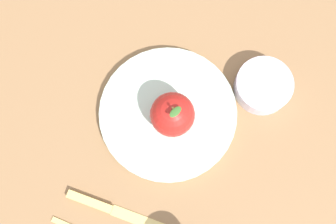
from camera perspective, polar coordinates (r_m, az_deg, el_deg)
The scene contains 5 objects.
ground_plane at distance 0.69m, azimuth -2.63°, elevation -3.58°, with size 2.40×2.40×0.00m, color olive.
dinner_plate at distance 0.68m, azimuth 0.00°, elevation -0.18°, with size 0.25×0.25×0.02m.
apple at distance 0.64m, azimuth 0.52°, elevation -0.19°, with size 0.08×0.08×0.09m.
side_bowl at distance 0.71m, azimuth 14.03°, elevation 3.87°, with size 0.10×0.10×0.04m.
knife at distance 0.68m, azimuth -8.39°, elevation -14.19°, with size 0.17×0.13×0.01m.
Camera 1 is at (0.11, -0.04, 0.68)m, focal length 40.94 mm.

